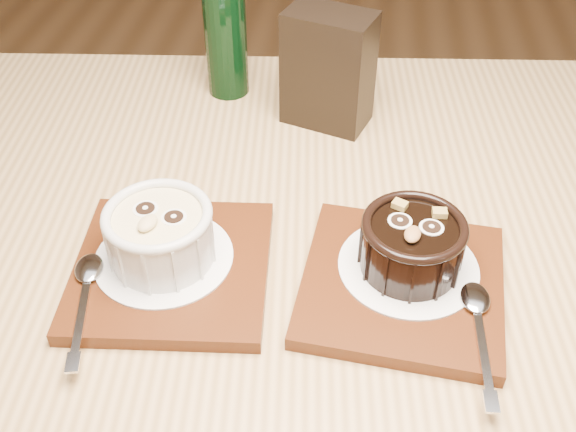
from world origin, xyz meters
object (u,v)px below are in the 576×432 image
(ramekin_white, at_px, (160,233))
(condiment_stand, at_px, (328,69))
(tray_right, at_px, (402,285))
(table, at_px, (295,315))
(tray_left, at_px, (172,269))
(green_bottle, at_px, (226,36))
(ramekin_dark, at_px, (412,243))

(ramekin_white, distance_m, condiment_stand, 0.31)
(condiment_stand, bearing_deg, tray_right, -71.94)
(table, distance_m, tray_left, 0.15)
(tray_right, bearing_deg, tray_left, -178.76)
(tray_left, xyz_separation_m, green_bottle, (-0.01, 0.34, 0.07))
(table, height_order, condiment_stand, condiment_stand)
(tray_left, relative_size, green_bottle, 0.91)
(tray_left, height_order, tray_right, same)
(tray_right, distance_m, green_bottle, 0.41)
(table, bearing_deg, tray_right, -19.14)
(table, bearing_deg, ramekin_dark, -10.27)
(table, height_order, ramekin_dark, ramekin_dark)
(ramekin_dark, bearing_deg, tray_right, -96.93)
(table, bearing_deg, condiment_stand, 87.31)
(tray_left, distance_m, condiment_stand, 0.31)
(tray_left, bearing_deg, green_bottle, 91.42)
(tray_left, relative_size, tray_right, 1.00)
(table, xyz_separation_m, tray_left, (-0.11, -0.04, 0.10))
(tray_left, height_order, ramekin_white, ramekin_white)
(tray_left, xyz_separation_m, ramekin_white, (-0.01, 0.01, 0.04))
(tray_left, bearing_deg, condiment_stand, 66.23)
(ramekin_white, bearing_deg, ramekin_dark, 20.28)
(table, relative_size, tray_left, 7.04)
(tray_right, distance_m, ramekin_dark, 0.04)
(green_bottle, bearing_deg, ramekin_dark, -54.20)
(ramekin_dark, bearing_deg, tray_left, -163.34)
(ramekin_white, height_order, ramekin_dark, ramekin_white)
(ramekin_dark, bearing_deg, condiment_stand, 121.41)
(table, xyz_separation_m, ramekin_dark, (0.11, -0.02, 0.14))
(table, xyz_separation_m, condiment_stand, (0.01, 0.24, 0.16))
(tray_right, bearing_deg, ramekin_white, 179.75)
(condiment_stand, height_order, green_bottle, green_bottle)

